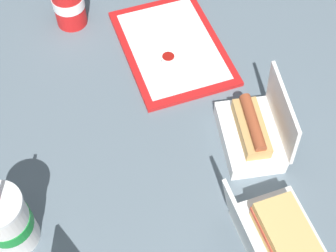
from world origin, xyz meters
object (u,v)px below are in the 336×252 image
Objects in this scene: clamshell_sandwich_center at (279,239)px; food_tray at (171,47)px; clamshell_hotdog_corner at (254,131)px; soda_cup_back at (7,221)px; ketchup_cup at (168,59)px; plastic_fork at (153,50)px; soda_cup_center at (68,1)px.

food_tray is at bearing 14.69° from clamshell_sandwich_center.
soda_cup_back reaches higher than clamshell_hotdog_corner.
plastic_fork is (0.05, 0.04, -0.01)m from ketchup_cup.
soda_cup_back is (-0.18, 0.54, 0.04)m from clamshell_hotdog_corner.
soda_cup_center is (0.63, -0.11, -0.00)m from soda_cup_back.
clamshell_sandwich_center reaches higher than food_tray.
plastic_fork is 0.46× the size of clamshell_sandwich_center.
food_tray is 0.60m from clamshell_sandwich_center.
clamshell_hotdog_corner is 0.57m from soda_cup_back.
ketchup_cup is 0.31m from clamshell_hotdog_corner.
soda_cup_back is (0.08, 0.53, 0.04)m from clamshell_sandwich_center.
soda_cup_back reaches higher than soda_cup_center.
soda_cup_back reaches higher than food_tray.
ketchup_cup reaches higher than food_tray.
clamshell_sandwich_center reaches higher than clamshell_hotdog_corner.
ketchup_cup is 0.18× the size of soda_cup_back.
plastic_fork is at bearing -34.11° from soda_cup_back.
food_tray is 0.31m from soda_cup_center.
soda_cup_back reaches higher than clamshell_sandwich_center.
food_tray is at bearing -120.13° from plastic_fork.
soda_cup_back reaches higher than plastic_fork.
soda_cup_back is at bearing 100.14° from plastic_fork.
food_tray is 3.82× the size of plastic_fork.
clamshell_hotdog_corner is 0.94× the size of soda_cup_center.
soda_cup_center reaches higher than clamshell_sandwich_center.
food_tray is at bearing -116.52° from soda_cup_center.
clamshell_sandwich_center is at bearing -98.61° from soda_cup_back.
soda_cup_back is (-0.49, 0.33, 0.07)m from plastic_fork.
food_tray is 0.07m from ketchup_cup.
clamshell_sandwich_center is at bearing -162.16° from ketchup_cup.
soda_cup_center is at bearing -9.80° from soda_cup_back.
soda_cup_center is (0.45, 0.43, 0.04)m from clamshell_hotdog_corner.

